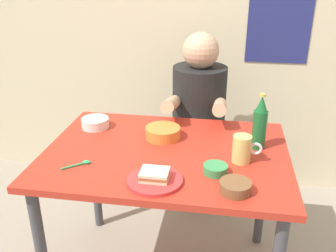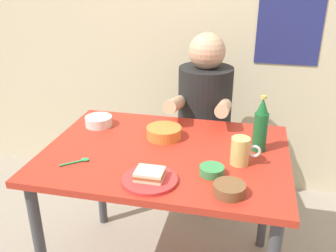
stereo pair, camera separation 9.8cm
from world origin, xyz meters
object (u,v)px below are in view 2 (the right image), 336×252
Objects in this scene: plate_orange at (149,180)px; stool at (202,162)px; beer_bottle at (261,126)px; dining_table at (166,168)px; person_seated at (205,102)px; beer_mug at (241,151)px; sandwich at (149,174)px; soup_bowl_orange at (164,132)px.

stool is at bearing 83.86° from plate_orange.
plate_orange is 0.84× the size of beer_bottle.
dining_table is 0.47m from beer_bottle.
beer_mug is (0.24, -0.67, 0.03)m from person_seated.
sandwich is at bearing 90.00° from plate_orange.
person_seated reaches higher than sandwich.
sandwich is at bearing -138.47° from beer_bottle.
sandwich is at bearing -96.22° from person_seated.
person_seated is at bearing 109.90° from beer_mug.
plate_orange reaches higher than dining_table.
beer_mug reaches higher than soup_bowl_orange.
soup_bowl_orange reaches higher than stool.
beer_mug is at bearing 33.05° from sandwich.
plate_orange is (-0.00, -0.27, 0.10)m from dining_table.
plate_orange reaches higher than stool.
stool is 4.09× the size of sandwich.
beer_bottle reaches higher than dining_table.
person_seated is 6.54× the size of sandwich.
beer_mug is (0.34, -0.05, 0.15)m from dining_table.
dining_table is at bearing -166.62° from beer_bottle.
plate_orange is at bearing -96.22° from person_seated.
sandwich is at bearing -146.95° from beer_mug.
sandwich is 0.56m from beer_bottle.
beer_mug is at bearing 33.05° from plate_orange.
beer_mug reaches higher than sandwich.
soup_bowl_orange is at bearing 106.40° from dining_table.
plate_orange is 0.41m from beer_mug.
soup_bowl_orange reaches higher than dining_table.
person_seated reaches higher than dining_table.
beer_bottle is (0.08, 0.15, 0.06)m from beer_mug.
person_seated reaches higher than soup_bowl_orange.
dining_table is 6.47× the size of soup_bowl_orange.
stool is at bearing 83.86° from sandwich.
beer_mug reaches higher than stool.
soup_bowl_orange reaches higher than sandwich.
dining_table is at bearing -98.52° from stool.
beer_bottle is at bearing 41.53° from sandwich.
soup_bowl_orange is (-0.04, 0.40, -0.00)m from sandwich.
soup_bowl_orange is (-0.13, -0.49, 0.01)m from person_seated.
dining_table is at bearing -73.60° from soup_bowl_orange.
stool is at bearing 81.48° from dining_table.
soup_bowl_orange is at bearing 95.14° from sandwich.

